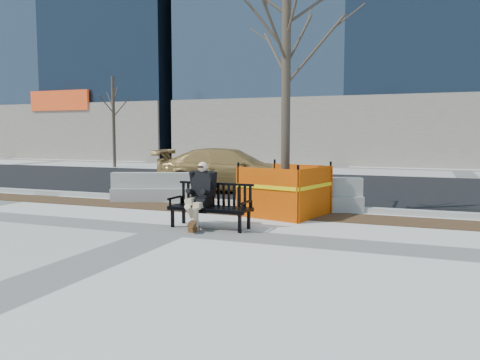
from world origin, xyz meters
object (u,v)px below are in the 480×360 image
(bench, at_px, (210,228))
(tree_fence, at_px, (285,215))
(sedan, at_px, (231,192))
(jersey_barrier_right, at_px, (301,212))
(seated_man, at_px, (201,227))
(jersey_barrier_left, at_px, (164,201))

(bench, xyz_separation_m, tree_fence, (0.96, 2.02, 0.00))
(tree_fence, height_order, sedan, tree_fence)
(tree_fence, relative_size, jersey_barrier_right, 2.11)
(bench, xyz_separation_m, sedan, (-1.91, 5.75, 0.00))
(tree_fence, bearing_deg, seated_man, -121.06)
(sedan, bearing_deg, bench, -173.46)
(bench, distance_m, jersey_barrier_right, 2.85)
(tree_fence, bearing_deg, bench, -115.30)
(bench, distance_m, jersey_barrier_left, 4.07)
(bench, height_order, seated_man, seated_man)
(seated_man, distance_m, jersey_barrier_left, 3.87)
(seated_man, xyz_separation_m, jersey_barrier_right, (1.42, 2.53, 0.00))
(seated_man, xyz_separation_m, sedan, (-1.68, 5.70, 0.00))
(tree_fence, xyz_separation_m, jersey_barrier_right, (0.24, 0.56, 0.00))
(seated_man, relative_size, jersey_barrier_right, 0.45)
(bench, xyz_separation_m, seated_man, (-0.23, 0.06, 0.00))
(bench, relative_size, seated_man, 1.28)
(tree_fence, xyz_separation_m, jersey_barrier_left, (-3.73, 0.95, 0.00))
(jersey_barrier_left, bearing_deg, tree_fence, -34.87)
(sedan, height_order, jersey_barrier_left, sedan)
(seated_man, height_order, jersey_barrier_left, seated_man)
(bench, relative_size, sedan, 0.35)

